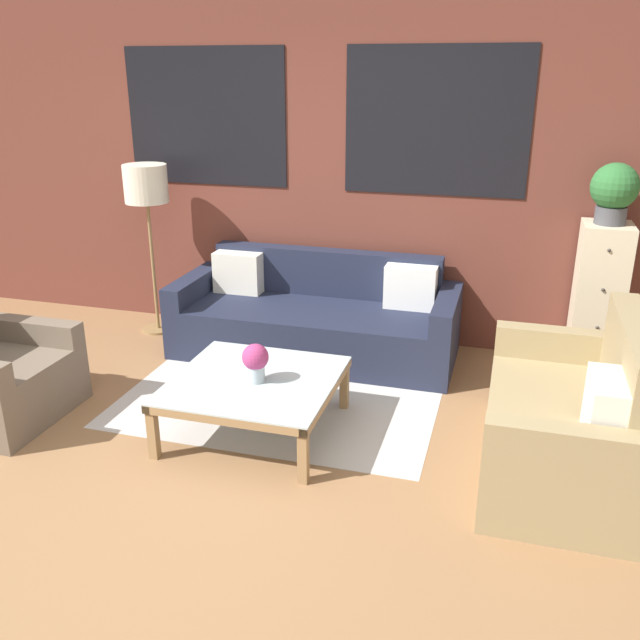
# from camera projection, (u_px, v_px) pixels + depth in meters

# --- Properties ---
(ground_plane) EXTENTS (16.00, 16.00, 0.00)m
(ground_plane) POSITION_uv_depth(u_px,v_px,m) (196.00, 479.00, 3.83)
(ground_plane) COLOR #8E6642
(wall_back_brick) EXTENTS (8.40, 0.09, 2.80)m
(wall_back_brick) POSITION_uv_depth(u_px,v_px,m) (317.00, 169.00, 5.53)
(wall_back_brick) COLOR brown
(wall_back_brick) RESTS_ON ground_plane
(rug) EXTENTS (2.17, 1.76, 0.00)m
(rug) POSITION_uv_depth(u_px,v_px,m) (286.00, 390.00, 4.87)
(rug) COLOR #BCB7B2
(rug) RESTS_ON ground_plane
(couch_dark) EXTENTS (2.23, 0.88, 0.78)m
(couch_dark) POSITION_uv_depth(u_px,v_px,m) (316.00, 320.00, 5.45)
(couch_dark) COLOR #1E2338
(couch_dark) RESTS_ON ground_plane
(settee_vintage) EXTENTS (0.80, 1.45, 0.92)m
(settee_vintage) POSITION_uv_depth(u_px,v_px,m) (570.00, 423.00, 3.79)
(settee_vintage) COLOR #99845B
(settee_vintage) RESTS_ON ground_plane
(coffee_table) EXTENTS (1.00, 1.00, 0.37)m
(coffee_table) POSITION_uv_depth(u_px,v_px,m) (255.00, 386.00, 4.22)
(coffee_table) COLOR silver
(coffee_table) RESTS_ON ground_plane
(floor_lamp) EXTENTS (0.36, 0.36, 1.45)m
(floor_lamp) POSITION_uv_depth(u_px,v_px,m) (146.00, 191.00, 5.58)
(floor_lamp) COLOR olive
(floor_lamp) RESTS_ON ground_plane
(drawer_cabinet) EXTENTS (0.35, 0.40, 1.14)m
(drawer_cabinet) POSITION_uv_depth(u_px,v_px,m) (598.00, 300.00, 4.99)
(drawer_cabinet) COLOR beige
(drawer_cabinet) RESTS_ON ground_plane
(potted_plant) EXTENTS (0.33, 0.33, 0.43)m
(potted_plant) POSITION_uv_depth(u_px,v_px,m) (614.00, 191.00, 4.71)
(potted_plant) COLOR #47474C
(potted_plant) RESTS_ON drawer_cabinet
(flower_vase) EXTENTS (0.16, 0.16, 0.25)m
(flower_vase) POSITION_uv_depth(u_px,v_px,m) (255.00, 361.00, 4.12)
(flower_vase) COLOR #ADBCC6
(flower_vase) RESTS_ON coffee_table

